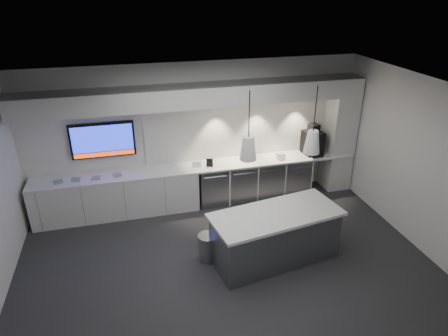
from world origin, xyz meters
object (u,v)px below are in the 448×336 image
object	(u,v)px
bin	(208,247)
coffee_machine	(313,142)
island	(275,236)
wall_tv	(103,140)

from	to	relation	value
bin	coffee_machine	distance (m)	3.56
island	bin	xyz separation A→B (m)	(-1.11, 0.28, -0.23)
island	coffee_machine	size ratio (longest dim) A/B	3.38
wall_tv	island	world-z (taller)	wall_tv
wall_tv	island	bearing A→B (deg)	-42.15
wall_tv	bin	world-z (taller)	wall_tv
wall_tv	bin	distance (m)	3.03
bin	coffee_machine	size ratio (longest dim) A/B	0.71
wall_tv	coffee_machine	bearing A→B (deg)	-3.18
island	coffee_machine	world-z (taller)	coffee_machine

